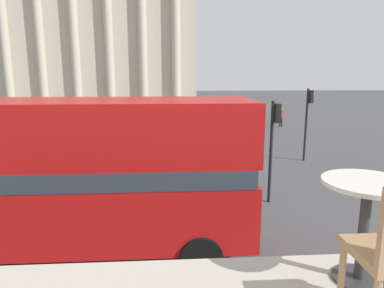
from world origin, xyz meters
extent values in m
cylinder|color=black|center=(0.35, 7.44, 0.52)|extent=(1.03, 0.22, 1.03)
cylinder|color=black|center=(0.35, 4.91, 0.52)|extent=(1.03, 0.22, 1.03)
cube|color=#B71414|center=(-3.81, 6.17, 1.34)|extent=(11.11, 2.53, 1.65)
cube|color=#2D3842|center=(-3.81, 6.17, 2.40)|extent=(10.88, 2.56, 0.45)
cube|color=#B71414|center=(-3.81, 6.17, 3.38)|extent=(11.11, 2.53, 1.53)
cylinder|color=#2D2D30|center=(0.96, -0.35, 3.35)|extent=(0.36, 0.36, 0.02)
cylinder|color=#2D2D30|center=(0.96, -0.35, 3.70)|extent=(0.07, 0.07, 0.68)
cylinder|color=silver|center=(0.96, -0.35, 4.05)|extent=(0.60, 0.60, 0.03)
cylinder|color=#A87F56|center=(0.67, -0.65, 3.56)|extent=(0.04, 0.04, 0.44)
cube|color=beige|center=(-8.41, 42.25, 12.52)|extent=(22.09, 12.74, 25.04)
cylinder|color=beige|center=(-17.25, 35.43, 10.64)|extent=(0.90, 0.90, 21.28)
cylinder|color=beige|center=(-13.71, 35.43, 10.64)|extent=(0.90, 0.90, 21.28)
cylinder|color=beige|center=(-10.18, 35.43, 10.64)|extent=(0.90, 0.90, 21.28)
cylinder|color=beige|center=(-6.64, 35.43, 10.64)|extent=(0.90, 0.90, 21.28)
cylinder|color=beige|center=(-3.11, 35.43, 10.64)|extent=(0.90, 0.90, 21.28)
cylinder|color=beige|center=(0.43, 35.43, 10.64)|extent=(0.90, 0.90, 21.28)
cylinder|color=black|center=(3.36, 9.67, 1.92)|extent=(0.12, 0.12, 3.83)
cube|color=black|center=(3.54, 9.67, 3.38)|extent=(0.20, 0.24, 0.70)
sphere|color=green|center=(3.65, 9.67, 3.53)|extent=(0.14, 0.14, 0.14)
cylinder|color=black|center=(7.16, 15.81, 2.01)|extent=(0.12, 0.12, 4.02)
cube|color=black|center=(7.34, 15.81, 3.57)|extent=(0.20, 0.24, 0.70)
sphere|color=gold|center=(7.45, 15.81, 3.72)|extent=(0.14, 0.14, 0.14)
cylinder|color=#282B33|center=(9.79, 28.28, 0.43)|extent=(0.14, 0.14, 0.86)
cylinder|color=#282B33|center=(9.97, 28.28, 0.43)|extent=(0.14, 0.14, 0.86)
cylinder|color=#B22323|center=(9.88, 28.28, 1.19)|extent=(0.32, 0.32, 0.68)
sphere|color=tan|center=(9.88, 28.28, 1.65)|extent=(0.23, 0.23, 0.23)
cylinder|color=#282B33|center=(-4.18, 28.30, 0.43)|extent=(0.14, 0.14, 0.86)
cylinder|color=#282B33|center=(-4.00, 28.30, 0.43)|extent=(0.14, 0.14, 0.86)
cylinder|color=slate|center=(-4.09, 28.30, 1.20)|extent=(0.32, 0.32, 0.68)
sphere|color=tan|center=(-4.09, 28.30, 1.66)|extent=(0.23, 0.23, 0.23)
cylinder|color=#282B33|center=(-0.92, 32.28, 0.42)|extent=(0.14, 0.14, 0.84)
cylinder|color=#282B33|center=(-0.74, 32.28, 0.42)|extent=(0.14, 0.14, 0.84)
cylinder|color=#606638|center=(-0.83, 32.28, 1.18)|extent=(0.32, 0.32, 0.67)
sphere|color=tan|center=(-0.83, 32.28, 1.62)|extent=(0.23, 0.23, 0.23)
cylinder|color=#282B33|center=(-0.66, 29.19, 0.40)|extent=(0.14, 0.14, 0.79)
cylinder|color=#282B33|center=(-0.48, 29.19, 0.40)|extent=(0.14, 0.14, 0.79)
cylinder|color=#284799|center=(-0.57, 29.19, 1.11)|extent=(0.32, 0.32, 0.63)
sphere|color=tan|center=(-0.57, 29.19, 1.53)|extent=(0.21, 0.21, 0.21)
camera|label=1|loc=(-0.36, -2.45, 4.76)|focal=32.00mm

